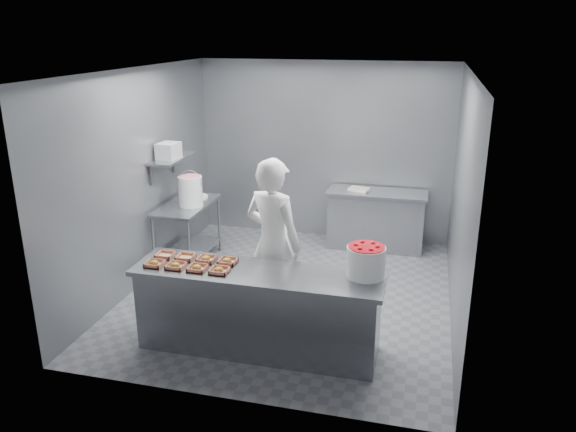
# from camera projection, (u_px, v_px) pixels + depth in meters

# --- Properties ---
(floor) EXTENTS (4.50, 4.50, 0.00)m
(floor) POSITION_uv_depth(u_px,v_px,m) (290.00, 293.00, 7.25)
(floor) COLOR #4C4C51
(floor) RESTS_ON ground
(ceiling) EXTENTS (4.50, 4.50, 0.00)m
(ceiling) POSITION_uv_depth(u_px,v_px,m) (290.00, 70.00, 6.36)
(ceiling) COLOR white
(ceiling) RESTS_ON wall_back
(wall_back) EXTENTS (4.00, 0.04, 2.80)m
(wall_back) POSITION_uv_depth(u_px,v_px,m) (324.00, 151.00, 8.87)
(wall_back) COLOR slate
(wall_back) RESTS_ON ground
(wall_left) EXTENTS (0.04, 4.50, 2.80)m
(wall_left) POSITION_uv_depth(u_px,v_px,m) (140.00, 179.00, 7.27)
(wall_left) COLOR slate
(wall_left) RESTS_ON ground
(wall_right) EXTENTS (0.04, 4.50, 2.80)m
(wall_right) POSITION_uv_depth(u_px,v_px,m) (461.00, 201.00, 6.34)
(wall_right) COLOR slate
(wall_right) RESTS_ON ground
(service_counter) EXTENTS (2.60, 0.70, 0.90)m
(service_counter) POSITION_uv_depth(u_px,v_px,m) (258.00, 310.00, 5.87)
(service_counter) COLOR slate
(service_counter) RESTS_ON ground
(prep_table) EXTENTS (0.60, 1.20, 0.90)m
(prep_table) POSITION_uv_depth(u_px,v_px,m) (188.00, 225.00, 8.00)
(prep_table) COLOR slate
(prep_table) RESTS_ON ground
(back_counter) EXTENTS (1.50, 0.60, 0.90)m
(back_counter) POSITION_uv_depth(u_px,v_px,m) (376.00, 219.00, 8.65)
(back_counter) COLOR slate
(back_counter) RESTS_ON ground
(wall_shelf) EXTENTS (0.35, 0.90, 0.03)m
(wall_shelf) POSITION_uv_depth(u_px,v_px,m) (172.00, 158.00, 7.73)
(wall_shelf) COLOR slate
(wall_shelf) RESTS_ON wall_left
(tray_0) EXTENTS (0.19, 0.18, 0.06)m
(tray_0) POSITION_uv_depth(u_px,v_px,m) (154.00, 263.00, 5.86)
(tray_0) COLOR tan
(tray_0) RESTS_ON service_counter
(tray_1) EXTENTS (0.19, 0.18, 0.06)m
(tray_1) POSITION_uv_depth(u_px,v_px,m) (176.00, 266.00, 5.80)
(tray_1) COLOR tan
(tray_1) RESTS_ON service_counter
(tray_2) EXTENTS (0.19, 0.18, 0.06)m
(tray_2) POSITION_uv_depth(u_px,v_px,m) (197.00, 268.00, 5.75)
(tray_2) COLOR tan
(tray_2) RESTS_ON service_counter
(tray_3) EXTENTS (0.19, 0.18, 0.06)m
(tray_3) POSITION_uv_depth(u_px,v_px,m) (219.00, 270.00, 5.69)
(tray_3) COLOR tan
(tray_3) RESTS_ON service_counter
(tray_4) EXTENTS (0.19, 0.18, 0.04)m
(tray_4) POSITION_uv_depth(u_px,v_px,m) (165.00, 255.00, 6.08)
(tray_4) COLOR tan
(tray_4) RESTS_ON service_counter
(tray_5) EXTENTS (0.19, 0.18, 0.04)m
(tray_5) POSITION_uv_depth(u_px,v_px,m) (186.00, 257.00, 6.03)
(tray_5) COLOR tan
(tray_5) RESTS_ON service_counter
(tray_6) EXTENTS (0.19, 0.18, 0.06)m
(tray_6) POSITION_uv_depth(u_px,v_px,m) (206.00, 259.00, 5.97)
(tray_6) COLOR tan
(tray_6) RESTS_ON service_counter
(tray_7) EXTENTS (0.19, 0.18, 0.06)m
(tray_7) POSITION_uv_depth(u_px,v_px,m) (228.00, 261.00, 5.92)
(tray_7) COLOR tan
(tray_7) RESTS_ON service_counter
(worker) EXTENTS (0.83, 0.69, 1.95)m
(worker) POSITION_uv_depth(u_px,v_px,m) (273.00, 243.00, 6.25)
(worker) COLOR white
(worker) RESTS_ON ground
(strawberry_tub) EXTENTS (0.39, 0.39, 0.32)m
(strawberry_tub) POSITION_uv_depth(u_px,v_px,m) (366.00, 260.00, 5.56)
(strawberry_tub) COLOR silver
(strawberry_tub) RESTS_ON service_counter
(glaze_bucket) EXTENTS (0.35, 0.33, 0.51)m
(glaze_bucket) POSITION_uv_depth(u_px,v_px,m) (190.00, 190.00, 7.77)
(glaze_bucket) COLOR silver
(glaze_bucket) RESTS_ON prep_table
(bucket_lid) EXTENTS (0.44, 0.44, 0.03)m
(bucket_lid) POSITION_uv_depth(u_px,v_px,m) (196.00, 197.00, 8.20)
(bucket_lid) COLOR silver
(bucket_lid) RESTS_ON prep_table
(rag) EXTENTS (0.17, 0.16, 0.02)m
(rag) POSITION_uv_depth(u_px,v_px,m) (193.00, 201.00, 7.98)
(rag) COLOR #CCB28C
(rag) RESTS_ON prep_table
(appliance) EXTENTS (0.28, 0.31, 0.22)m
(appliance) POSITION_uv_depth(u_px,v_px,m) (169.00, 151.00, 7.60)
(appliance) COLOR gray
(appliance) RESTS_ON wall_shelf
(paper_stack) EXTENTS (0.34, 0.28, 0.04)m
(paper_stack) POSITION_uv_depth(u_px,v_px,m) (359.00, 189.00, 8.56)
(paper_stack) COLOR silver
(paper_stack) RESTS_ON back_counter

